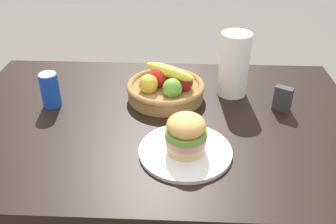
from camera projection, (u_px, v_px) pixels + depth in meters
The scene contains 7 objects.
dining_table at pixel (158, 141), 1.31m from camera, with size 1.40×0.90×0.75m.
plate at pixel (185, 151), 1.09m from camera, with size 0.28×0.28×0.01m, color white.
sandwich at pixel (186, 133), 1.06m from camera, with size 0.13×0.13×0.12m.
soda_can at pixel (50, 90), 1.30m from camera, with size 0.07×0.07×0.13m.
fruit_basket at pixel (166, 87), 1.35m from camera, with size 0.29×0.29×0.14m.
paper_towel_roll at pixel (234, 64), 1.34m from camera, with size 0.11×0.11×0.24m, color white.
napkin_holder at pixel (283, 99), 1.28m from camera, with size 0.06×0.03×0.09m, color #333338.
Camera 1 is at (0.08, -1.05, 1.44)m, focal length 39.13 mm.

